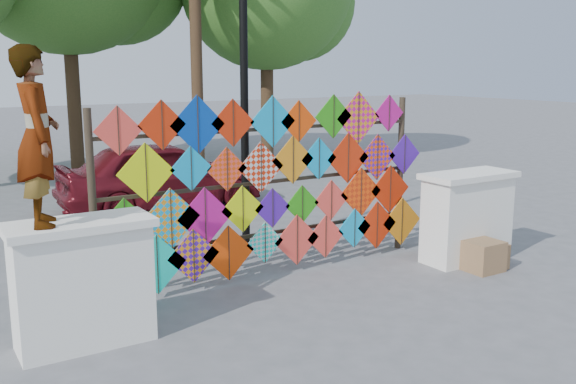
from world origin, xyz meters
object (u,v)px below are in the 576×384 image
(vendor_woman, at_px, (37,137))
(sedan, at_px, (161,174))
(lamppost, at_px, (244,70))
(kite_rack, at_px, (277,186))

(vendor_woman, xyz_separation_m, sedan, (3.26, 5.58, -1.44))
(vendor_woman, height_order, lamppost, lamppost)
(sedan, bearing_deg, kite_rack, 179.28)
(kite_rack, height_order, sedan, kite_rack)
(vendor_woman, relative_size, lamppost, 0.37)
(sedan, bearing_deg, lamppost, -177.81)
(kite_rack, relative_size, sedan, 1.25)
(lamppost, bearing_deg, sedan, 91.07)
(lamppost, bearing_deg, kite_rack, -99.45)
(kite_rack, height_order, lamppost, lamppost)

